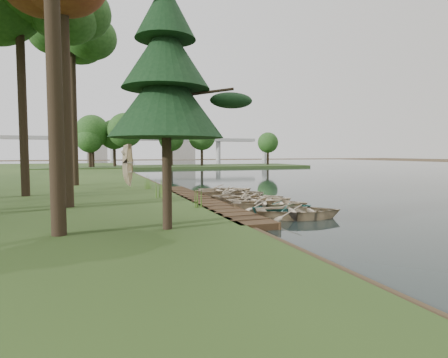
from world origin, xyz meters
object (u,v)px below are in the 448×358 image
object	(u,v)px
rowboat_0	(298,210)
boardwalk	(200,201)
pine_tree	(166,76)
rowboat_1	(285,207)
stored_rowboat	(129,182)
rowboat_2	(270,202)

from	to	relation	value
rowboat_0	boardwalk	bearing A→B (deg)	42.27
pine_tree	rowboat_1	bearing A→B (deg)	26.06
pine_tree	boardwalk	bearing A→B (deg)	66.43
rowboat_0	stored_rowboat	xyz separation A→B (m)	(-5.70, 14.91, 0.20)
rowboat_1	stored_rowboat	bearing A→B (deg)	21.28
boardwalk	rowboat_1	bearing A→B (deg)	-59.44
rowboat_2	pine_tree	bearing A→B (deg)	147.28
boardwalk	rowboat_1	size ratio (longest dim) A/B	5.36
boardwalk	rowboat_2	size ratio (longest dim) A/B	4.30
boardwalk	rowboat_0	bearing A→B (deg)	-66.68
rowboat_0	rowboat_1	distance (m)	1.44
boardwalk	rowboat_0	distance (m)	6.66
boardwalk	stored_rowboat	xyz separation A→B (m)	(-3.06, 8.80, 0.49)
rowboat_0	rowboat_1	world-z (taller)	rowboat_0
rowboat_1	stored_rowboat	size ratio (longest dim) A/B	0.92
stored_rowboat	rowboat_0	bearing A→B (deg)	-136.86
rowboat_2	pine_tree	world-z (taller)	pine_tree
boardwalk	rowboat_0	world-z (taller)	rowboat_0
rowboat_1	rowboat_2	bearing A→B (deg)	11.79
boardwalk	rowboat_2	world-z (taller)	rowboat_2
rowboat_0	rowboat_2	world-z (taller)	rowboat_2
rowboat_0	stored_rowboat	world-z (taller)	stored_rowboat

